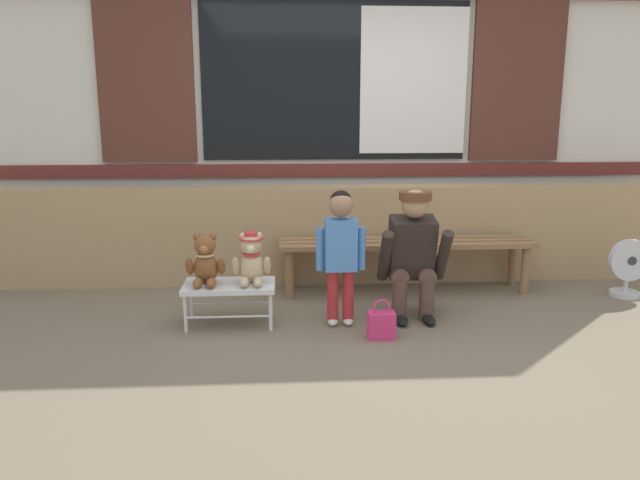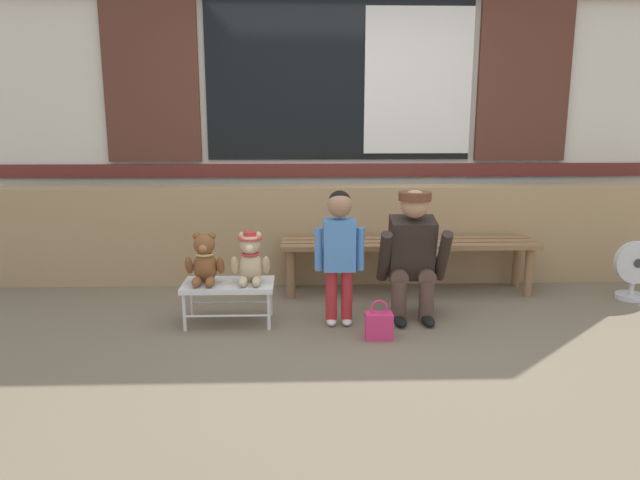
{
  "view_description": "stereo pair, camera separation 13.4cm",
  "coord_description": "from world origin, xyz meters",
  "px_view_note": "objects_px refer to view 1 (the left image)",
  "views": [
    {
      "loc": [
        -0.5,
        -3.73,
        1.49
      ],
      "look_at": [
        -0.22,
        0.61,
        0.55
      ],
      "focal_mm": 33.66,
      "sensor_mm": 36.0,
      "label": 1
    },
    {
      "loc": [
        -0.36,
        -3.74,
        1.49
      ],
      "look_at": [
        -0.22,
        0.61,
        0.55
      ],
      "focal_mm": 33.66,
      "sensor_mm": 36.0,
      "label": 2
    }
  ],
  "objects_px": {
    "handbag_on_ground": "(381,324)",
    "teddy_bear_with_hat": "(251,259)",
    "child_standing": "(341,243)",
    "small_display_bench": "(229,288)",
    "wooden_bench_long": "(406,248)",
    "teddy_bear_plain": "(205,261)",
    "adult_crouching": "(413,253)",
    "floor_fan": "(629,268)"
  },
  "relations": [
    {
      "from": "adult_crouching",
      "to": "floor_fan",
      "type": "relative_size",
      "value": 1.98
    },
    {
      "from": "teddy_bear_with_hat",
      "to": "adult_crouching",
      "type": "bearing_deg",
      "value": 3.64
    },
    {
      "from": "wooden_bench_long",
      "to": "handbag_on_ground",
      "type": "bearing_deg",
      "value": -109.73
    },
    {
      "from": "teddy_bear_plain",
      "to": "child_standing",
      "type": "distance_m",
      "value": 0.95
    },
    {
      "from": "child_standing",
      "to": "floor_fan",
      "type": "distance_m",
      "value": 2.47
    },
    {
      "from": "wooden_bench_long",
      "to": "adult_crouching",
      "type": "height_order",
      "value": "adult_crouching"
    },
    {
      "from": "wooden_bench_long",
      "to": "teddy_bear_plain",
      "type": "distance_m",
      "value": 1.71
    },
    {
      "from": "wooden_bench_long",
      "to": "child_standing",
      "type": "distance_m",
      "value": 1.0
    },
    {
      "from": "wooden_bench_long",
      "to": "child_standing",
      "type": "height_order",
      "value": "child_standing"
    },
    {
      "from": "small_display_bench",
      "to": "teddy_bear_with_hat",
      "type": "xyz_separation_m",
      "value": [
        0.16,
        0.0,
        0.21
      ]
    },
    {
      "from": "handbag_on_ground",
      "to": "wooden_bench_long",
      "type": "bearing_deg",
      "value": 70.27
    },
    {
      "from": "teddy_bear_plain",
      "to": "teddy_bear_with_hat",
      "type": "height_order",
      "value": "same"
    },
    {
      "from": "small_display_bench",
      "to": "teddy_bear_with_hat",
      "type": "height_order",
      "value": "teddy_bear_with_hat"
    },
    {
      "from": "wooden_bench_long",
      "to": "adult_crouching",
      "type": "bearing_deg",
      "value": -97.07
    },
    {
      "from": "small_display_bench",
      "to": "teddy_bear_plain",
      "type": "relative_size",
      "value": 1.76
    },
    {
      "from": "small_display_bench",
      "to": "teddy_bear_with_hat",
      "type": "distance_m",
      "value": 0.26
    },
    {
      "from": "teddy_bear_with_hat",
      "to": "wooden_bench_long",
      "type": "bearing_deg",
      "value": 29.24
    },
    {
      "from": "teddy_bear_plain",
      "to": "small_display_bench",
      "type": "bearing_deg",
      "value": -0.51
    },
    {
      "from": "teddy_bear_plain",
      "to": "handbag_on_ground",
      "type": "xyz_separation_m",
      "value": [
        1.19,
        -0.34,
        -0.37
      ]
    },
    {
      "from": "teddy_bear_plain",
      "to": "teddy_bear_with_hat",
      "type": "distance_m",
      "value": 0.32
    },
    {
      "from": "teddy_bear_plain",
      "to": "adult_crouching",
      "type": "distance_m",
      "value": 1.49
    },
    {
      "from": "teddy_bear_with_hat",
      "to": "floor_fan",
      "type": "height_order",
      "value": "teddy_bear_with_hat"
    },
    {
      "from": "teddy_bear_with_hat",
      "to": "small_display_bench",
      "type": "bearing_deg",
      "value": -179.23
    },
    {
      "from": "wooden_bench_long",
      "to": "teddy_bear_plain",
      "type": "relative_size",
      "value": 5.78
    },
    {
      "from": "small_display_bench",
      "to": "teddy_bear_plain",
      "type": "xyz_separation_m",
      "value": [
        -0.16,
        0.0,
        0.2
      ]
    },
    {
      "from": "teddy_bear_plain",
      "to": "floor_fan",
      "type": "distance_m",
      "value": 3.38
    },
    {
      "from": "child_standing",
      "to": "wooden_bench_long",
      "type": "bearing_deg",
      "value": 50.45
    },
    {
      "from": "adult_crouching",
      "to": "floor_fan",
      "type": "xyz_separation_m",
      "value": [
        1.86,
        0.36,
        -0.24
      ]
    },
    {
      "from": "teddy_bear_plain",
      "to": "floor_fan",
      "type": "height_order",
      "value": "teddy_bear_plain"
    },
    {
      "from": "small_display_bench",
      "to": "handbag_on_ground",
      "type": "relative_size",
      "value": 2.35
    },
    {
      "from": "handbag_on_ground",
      "to": "teddy_bear_with_hat",
      "type": "bearing_deg",
      "value": 158.42
    },
    {
      "from": "handbag_on_ground",
      "to": "floor_fan",
      "type": "xyz_separation_m",
      "value": [
        2.15,
        0.78,
        0.14
      ]
    },
    {
      "from": "wooden_bench_long",
      "to": "child_standing",
      "type": "xyz_separation_m",
      "value": [
        -0.62,
        -0.75,
        0.22
      ]
    },
    {
      "from": "small_display_bench",
      "to": "handbag_on_ground",
      "type": "bearing_deg",
      "value": -18.37
    },
    {
      "from": "wooden_bench_long",
      "to": "small_display_bench",
      "type": "height_order",
      "value": "wooden_bench_long"
    },
    {
      "from": "wooden_bench_long",
      "to": "teddy_bear_plain",
      "type": "height_order",
      "value": "teddy_bear_plain"
    },
    {
      "from": "wooden_bench_long",
      "to": "teddy_bear_with_hat",
      "type": "distance_m",
      "value": 1.43
    },
    {
      "from": "wooden_bench_long",
      "to": "handbag_on_ground",
      "type": "distance_m",
      "value": 1.14
    },
    {
      "from": "floor_fan",
      "to": "small_display_bench",
      "type": "bearing_deg",
      "value": -172.14
    },
    {
      "from": "small_display_bench",
      "to": "handbag_on_ground",
      "type": "xyz_separation_m",
      "value": [
        1.03,
        -0.34,
        -0.17
      ]
    },
    {
      "from": "child_standing",
      "to": "small_display_bench",
      "type": "bearing_deg",
      "value": 176.15
    },
    {
      "from": "teddy_bear_plain",
      "to": "adult_crouching",
      "type": "height_order",
      "value": "adult_crouching"
    }
  ]
}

